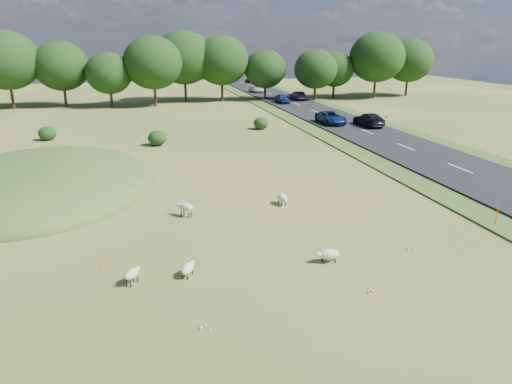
# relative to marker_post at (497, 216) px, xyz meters

# --- Properties ---
(ground) EXTENTS (160.00, 160.00, 0.00)m
(ground) POSITION_rel_marker_post_xyz_m (-14.39, 22.41, -0.60)
(ground) COLOR #42551A
(ground) RESTS_ON ground
(mound) EXTENTS (16.00, 20.00, 4.00)m
(mound) POSITION_rel_marker_post_xyz_m (-26.39, 14.41, -0.60)
(mound) COLOR #33561E
(mound) RESTS_ON ground
(road) EXTENTS (8.00, 150.00, 0.25)m
(road) POSITION_rel_marker_post_xyz_m (5.61, 32.41, -0.47)
(road) COLOR black
(road) RESTS_ON ground
(treeline) EXTENTS (96.28, 14.66, 11.70)m
(treeline) POSITION_rel_marker_post_xyz_m (-15.45, 57.85, 5.97)
(treeline) COLOR black
(treeline) RESTS_ON ground
(shrubs) EXTENTS (25.16, 7.69, 1.52)m
(shrubs) POSITION_rel_marker_post_xyz_m (-17.70, 29.65, 0.14)
(shrubs) COLOR black
(shrubs) RESTS_ON ground
(marker_post) EXTENTS (0.06, 0.06, 1.20)m
(marker_post) POSITION_rel_marker_post_xyz_m (0.00, 0.00, 0.00)
(marker_post) COLOR #D8590C
(marker_post) RESTS_ON ground
(sheep_0) EXTENTS (0.61, 1.24, 0.70)m
(sheep_0) POSITION_rel_marker_post_xyz_m (-10.64, 6.42, -0.16)
(sheep_0) COLOR beige
(sheep_0) RESTS_ON ground
(sheep_1) EXTENTS (1.18, 0.57, 0.68)m
(sheep_1) POSITION_rel_marker_post_xyz_m (-10.93, -1.79, -0.17)
(sheep_1) COLOR beige
(sheep_1) RESTS_ON ground
(sheep_2) EXTENTS (0.87, 1.11, 0.63)m
(sheep_2) POSITION_rel_marker_post_xyz_m (-17.54, -1.47, -0.20)
(sheep_2) COLOR beige
(sheep_2) RESTS_ON ground
(sheep_3) EXTENTS (1.10, 1.12, 0.86)m
(sheep_3) POSITION_rel_marker_post_xyz_m (-16.87, 5.84, 0.00)
(sheep_3) COLOR beige
(sheep_3) RESTS_ON ground
(sheep_4) EXTENTS (0.84, 0.99, 0.72)m
(sheep_4) POSITION_rel_marker_post_xyz_m (-19.95, -1.58, -0.10)
(sheep_4) COLOR beige
(sheep_4) RESTS_ON ground
(car_0) EXTENTS (2.46, 5.34, 1.48)m
(car_0) POSITION_rel_marker_post_xyz_m (3.71, 32.22, 0.39)
(car_0) COLOR navy
(car_0) RESTS_ON road
(car_1) EXTENTS (2.13, 5.24, 1.52)m
(car_1) POSITION_rel_marker_post_xyz_m (7.51, 29.68, 0.41)
(car_1) COLOR black
(car_1) RESTS_ON road
(car_3) EXTENTS (1.72, 4.24, 1.23)m
(car_3) POSITION_rel_marker_post_xyz_m (7.51, 90.42, 0.27)
(car_3) COLOR maroon
(car_3) RESTS_ON road
(car_5) EXTENTS (1.53, 4.38, 1.44)m
(car_5) POSITION_rel_marker_post_xyz_m (7.51, 55.39, 0.37)
(car_5) COLOR black
(car_5) RESTS_ON road
(car_6) EXTENTS (2.15, 4.67, 1.30)m
(car_6) POSITION_rel_marker_post_xyz_m (3.71, 69.03, 0.30)
(car_6) COLOR silver
(car_6) RESTS_ON road
(car_7) EXTENTS (1.67, 4.16, 1.42)m
(car_7) POSITION_rel_marker_post_xyz_m (3.71, 52.25, 0.36)
(car_7) COLOR navy
(car_7) RESTS_ON road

